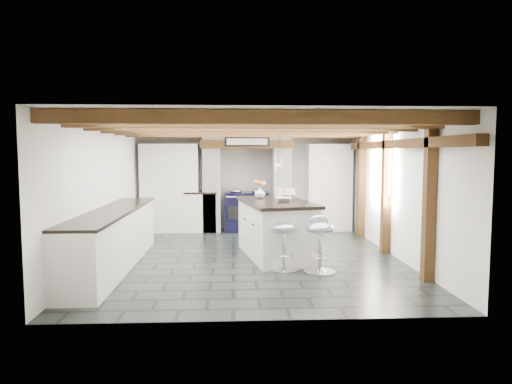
{
  "coord_description": "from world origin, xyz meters",
  "views": [
    {
      "loc": [
        -0.3,
        -7.78,
        1.82
      ],
      "look_at": [
        0.1,
        0.4,
        1.1
      ],
      "focal_mm": 32.0,
      "sensor_mm": 36.0,
      "label": 1
    }
  ],
  "objects_px": {
    "bar_stool_near": "(320,237)",
    "kitchen_island": "(276,228)",
    "bar_stool_far": "(284,236)",
    "range_cooker": "(247,211)"
  },
  "relations": [
    {
      "from": "kitchen_island",
      "to": "bar_stool_far",
      "type": "height_order",
      "value": "kitchen_island"
    },
    {
      "from": "range_cooker",
      "to": "bar_stool_far",
      "type": "relative_size",
      "value": 1.17
    },
    {
      "from": "bar_stool_near",
      "to": "kitchen_island",
      "type": "bearing_deg",
      "value": 111.12
    },
    {
      "from": "range_cooker",
      "to": "bar_stool_near",
      "type": "xyz_separation_m",
      "value": [
        0.99,
        -3.76,
        0.08
      ]
    },
    {
      "from": "kitchen_island",
      "to": "bar_stool_far",
      "type": "bearing_deg",
      "value": -98.37
    },
    {
      "from": "range_cooker",
      "to": "bar_stool_far",
      "type": "bearing_deg",
      "value": -82.62
    },
    {
      "from": "kitchen_island",
      "to": "bar_stool_near",
      "type": "height_order",
      "value": "kitchen_island"
    },
    {
      "from": "range_cooker",
      "to": "kitchen_island",
      "type": "bearing_deg",
      "value": -80.76
    },
    {
      "from": "bar_stool_near",
      "to": "bar_stool_far",
      "type": "relative_size",
      "value": 1.02
    },
    {
      "from": "bar_stool_near",
      "to": "bar_stool_far",
      "type": "height_order",
      "value": "bar_stool_near"
    }
  ]
}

